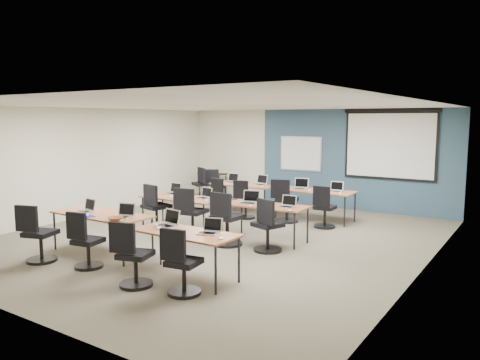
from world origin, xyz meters
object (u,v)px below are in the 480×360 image
Objects in this scene: task_chair_1 at (85,245)px; task_chair_7 at (267,230)px; laptop_2 at (168,222)px; laptop_9 at (260,182)px; training_table_mid_right at (266,207)px; spare_chair_b at (202,188)px; task_chair_9 at (244,203)px; laptop_7 at (287,204)px; task_chair_8 at (220,200)px; task_chair_6 at (226,223)px; laptop_1 at (123,214)px; laptop_4 at (173,191)px; laptop_6 at (249,200)px; spare_chair_a at (217,189)px; laptop_8 at (232,180)px; task_chair_4 at (155,212)px; task_chair_5 at (191,217)px; laptop_0 at (87,209)px; task_chair_10 at (285,204)px; training_table_front_left at (102,216)px; training_table_front_right at (185,235)px; training_table_back_right at (315,192)px; whiteboard at (301,154)px; task_chair_0 at (37,238)px; laptop_3 at (210,230)px; training_table_mid_left at (181,199)px; task_chair_11 at (324,211)px; laptop_10 at (300,186)px; training_table_back_left at (244,186)px; laptop_11 at (336,189)px; utility_table at (213,176)px; task_chair_3 at (181,267)px; laptop_5 at (204,196)px.

task_chair_1 is 3.17m from task_chair_7.
laptop_9 is (-1.21, 4.90, 0.00)m from laptop_2.
training_table_mid_right is 1.60× the size of spare_chair_b.
laptop_7 is at bearing -45.22° from task_chair_9.
task_chair_8 is (-2.70, 2.28, -0.03)m from task_chair_7.
task_chair_6 is at bearing -59.30° from laptop_9.
laptop_1 is 2.61m from laptop_4.
laptop_6 is 0.36× the size of spare_chair_a.
laptop_8 is at bearing 123.93° from task_chair_6.
task_chair_4 is 1.00× the size of task_chair_5.
laptop_0 is at bearing -113.31° from spare_chair_a.
training_table_front_left is at bearing -128.33° from task_chair_10.
training_table_front_right is at bearing -62.20° from laptop_8.
training_table_back_right is at bearing 23.01° from task_chair_8.
laptop_8 is at bearing 13.46° from spare_chair_b.
task_chair_8 is at bearing -112.36° from whiteboard.
task_chair_7 reaches higher than spare_chair_a.
training_table_back_right is 1.88× the size of task_chair_7.
laptop_6 is at bearing 38.42° from task_chair_0.
laptop_3 is 0.87× the size of laptop_9.
laptop_6 reaches higher than training_table_mid_left.
task_chair_11 is (2.80, 0.08, 0.01)m from task_chair_8.
task_chair_1 is (-1.68, -0.52, -0.29)m from training_table_front_right.
spare_chair_a is (-0.91, 6.41, -0.01)m from task_chair_0.
spare_chair_a is (-2.98, 3.78, -0.04)m from task_chair_6.
training_table_front_left is at bearing 45.22° from task_chair_0.
task_chair_10 is (1.02, 0.20, 0.03)m from task_chair_9.
spare_chair_b is at bearing 116.96° from task_chair_5.
task_chair_11 is (0.92, -0.65, -0.40)m from laptop_10.
task_chair_8 is (-0.70, 4.73, -0.00)m from task_chair_1.
training_table_back_left is 5.34× the size of laptop_8.
laptop_11 is 0.30× the size of spare_chair_b.
task_chair_5 is at bearing 48.38° from task_chair_0.
laptop_7 is (0.84, 0.06, -0.01)m from laptop_6.
utility_table is at bearing 154.08° from task_chair_7.
laptop_6 is at bearing -179.08° from laptop_7.
laptop_2 is 1.01× the size of laptop_4.
laptop_1 is at bearing -119.38° from task_chair_7.
laptop_6 is at bearing 96.67° from task_chair_3.
training_table_mid_left is 5.98× the size of laptop_5.
task_chair_3 is at bearing -91.78° from spare_chair_a.
task_chair_10 reaches higher than laptop_2.
laptop_1 is at bearing -36.09° from spare_chair_b.
laptop_0 is 5.59m from spare_chair_a.
task_chair_0 is (-2.54, -3.36, -0.27)m from training_table_mid_right.
whiteboard is 3.00m from utility_table.
task_chair_4 is 0.99× the size of task_chair_6.
laptop_1 is 4.56m from task_chair_11.
laptop_5 reaches higher than task_chair_11.
task_chair_8 is (0.18, 1.58, -0.41)m from laptop_4.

